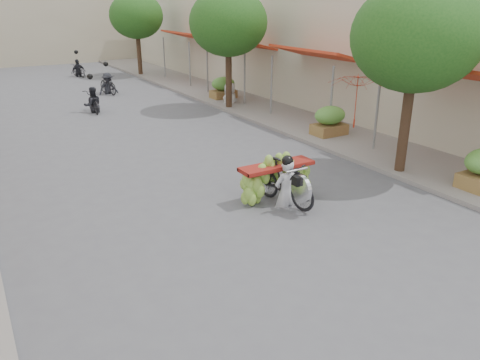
# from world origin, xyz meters

# --- Properties ---
(ground) EXTENTS (120.00, 120.00, 0.00)m
(ground) POSITION_xyz_m (0.00, 0.00, 0.00)
(ground) COLOR #535358
(ground) RESTS_ON ground
(sidewalk_right) EXTENTS (4.00, 60.00, 0.12)m
(sidewalk_right) POSITION_xyz_m (7.00, 15.00, 0.06)
(sidewalk_right) COLOR gray
(sidewalk_right) RESTS_ON ground
(shophouse_row_right) EXTENTS (9.77, 40.00, 6.00)m
(shophouse_row_right) POSITION_xyz_m (11.99, 14.00, 3.00)
(shophouse_row_right) COLOR beige
(shophouse_row_right) RESTS_ON ground
(far_building) EXTENTS (20.00, 6.00, 7.00)m
(far_building) POSITION_xyz_m (0.00, 38.00, 3.50)
(far_building) COLOR #B0A58B
(far_building) RESTS_ON ground
(street_tree_near) EXTENTS (3.40, 3.40, 5.25)m
(street_tree_near) POSITION_xyz_m (5.40, 4.00, 3.78)
(street_tree_near) COLOR #3A2719
(street_tree_near) RESTS_ON ground
(street_tree_mid) EXTENTS (3.40, 3.40, 5.25)m
(street_tree_mid) POSITION_xyz_m (5.40, 14.00, 3.78)
(street_tree_mid) COLOR #3A2719
(street_tree_mid) RESTS_ON ground
(street_tree_far) EXTENTS (3.40, 3.40, 5.25)m
(street_tree_far) POSITION_xyz_m (5.40, 26.00, 3.78)
(street_tree_far) COLOR #3A2719
(street_tree_far) RESTS_ON ground
(produce_crate_mid) EXTENTS (1.20, 0.88, 1.16)m
(produce_crate_mid) POSITION_xyz_m (6.20, 8.00, 0.71)
(produce_crate_mid) COLOR brown
(produce_crate_mid) RESTS_ON ground
(produce_crate_far) EXTENTS (1.20, 0.88, 1.16)m
(produce_crate_far) POSITION_xyz_m (6.20, 16.00, 0.71)
(produce_crate_far) COLOR brown
(produce_crate_far) RESTS_ON ground
(banana_motorbike) EXTENTS (2.20, 1.98, 2.14)m
(banana_motorbike) POSITION_xyz_m (1.31, 4.07, 0.71)
(banana_motorbike) COLOR black
(banana_motorbike) RESTS_ON ground
(market_umbrella) EXTENTS (2.30, 2.30, 1.79)m
(market_umbrella) POSITION_xyz_m (6.04, 6.55, 2.49)
(market_umbrella) COLOR #B22D17
(market_umbrella) RESTS_ON ground
(pedestrian) EXTENTS (1.08, 0.83, 1.93)m
(pedestrian) POSITION_xyz_m (5.89, 14.77, 1.08)
(pedestrian) COLOR silver
(pedestrian) RESTS_ON ground
(bg_motorbike_a) EXTENTS (0.80, 1.62, 1.95)m
(bg_motorbike_a) POSITION_xyz_m (-0.11, 16.58, 0.74)
(bg_motorbike_a) COLOR black
(bg_motorbike_a) RESTS_ON ground
(bg_motorbike_b) EXTENTS (1.14, 1.87, 1.95)m
(bg_motorbike_b) POSITION_xyz_m (1.70, 20.57, 0.83)
(bg_motorbike_b) COLOR black
(bg_motorbike_b) RESTS_ON ground
(bg_motorbike_c) EXTENTS (1.07, 1.55, 1.95)m
(bg_motorbike_c) POSITION_xyz_m (1.76, 27.70, 0.83)
(bg_motorbike_c) COLOR black
(bg_motorbike_c) RESTS_ON ground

